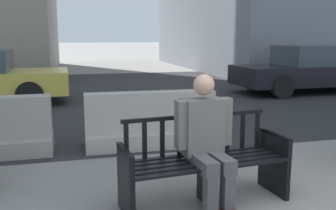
{
  "coord_description": "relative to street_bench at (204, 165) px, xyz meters",
  "views": [
    {
      "loc": [
        -1.96,
        -2.37,
        1.68
      ],
      "look_at": [
        -0.7,
        2.5,
        0.75
      ],
      "focal_mm": 40.0,
      "sensor_mm": 36.0,
      "label": 1
    }
  ],
  "objects": [
    {
      "name": "jersey_barrier_centre",
      "position": [
        -0.1,
        2.13,
        -0.06
      ],
      "size": [
        2.02,
        0.74,
        0.84
      ],
      "color": "#ADA89E",
      "rests_on": "ground"
    },
    {
      "name": "seated_person",
      "position": [
        -0.0,
        -0.06,
        0.29
      ],
      "size": [
        0.59,
        0.75,
        1.31
      ],
      "color": "#66605B",
      "rests_on": "ground"
    },
    {
      "name": "street_bench",
      "position": [
        0.0,
        0.0,
        0.0
      ],
      "size": [
        1.73,
        0.68,
        0.88
      ],
      "color": "black",
      "rests_on": "ground"
    },
    {
      "name": "car_sedan_mid",
      "position": [
        5.7,
        6.43,
        0.3
      ],
      "size": [
        4.5,
        1.92,
        1.4
      ],
      "color": "black",
      "rests_on": "ground"
    },
    {
      "name": "street_asphalt",
      "position": [
        0.71,
        7.68,
        -0.39
      ],
      "size": [
        120.0,
        12.0,
        0.01
      ],
      "primitive_type": "cube",
      "color": "#28282B",
      "rests_on": "ground"
    }
  ]
}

